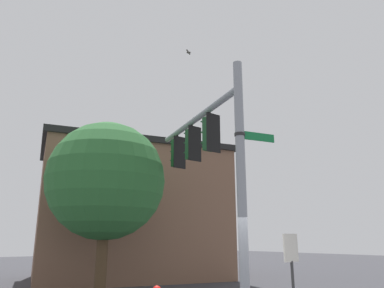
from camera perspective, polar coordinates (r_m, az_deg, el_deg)
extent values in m
cylinder|color=gray|center=(9.36, 7.73, -6.10)|extent=(0.24, 0.24, 6.71)
cylinder|color=gray|center=(12.48, 0.55, 3.88)|extent=(1.70, 5.64, 0.21)
cylinder|color=black|center=(11.47, 2.76, 4.55)|extent=(0.08, 0.08, 0.18)
cube|color=#194723|center=(11.28, 2.80, 1.60)|extent=(0.36, 0.30, 1.05)
sphere|color=red|center=(11.52, 2.16, 3.06)|extent=(0.22, 0.22, 0.22)
cube|color=#194723|center=(11.57, 2.10, 3.51)|extent=(0.24, 0.20, 0.03)
sphere|color=brown|center=(11.42, 2.18, 1.39)|extent=(0.22, 0.22, 0.22)
cube|color=#194723|center=(11.46, 2.11, 1.84)|extent=(0.24, 0.20, 0.03)
sphere|color=#0F4C19|center=(11.33, 2.20, -0.31)|extent=(0.22, 0.22, 0.22)
cube|color=#194723|center=(11.37, 2.13, 0.15)|extent=(0.24, 0.20, 0.03)
cube|color=black|center=(11.16, 3.37, 1.79)|extent=(0.54, 0.03, 1.22)
cylinder|color=black|center=(12.70, -0.04, 2.62)|extent=(0.08, 0.08, 0.18)
cube|color=#194723|center=(12.54, -0.04, -0.07)|extent=(0.36, 0.30, 1.05)
sphere|color=red|center=(12.77, -0.56, 1.28)|extent=(0.22, 0.22, 0.22)
cube|color=#194723|center=(12.81, -0.61, 1.69)|extent=(0.24, 0.20, 0.03)
sphere|color=brown|center=(12.68, -0.56, -0.24)|extent=(0.22, 0.22, 0.22)
cube|color=#194723|center=(12.72, -0.61, 0.18)|extent=(0.24, 0.20, 0.03)
sphere|color=#0F4C19|center=(12.60, -0.56, -1.78)|extent=(0.22, 0.22, 0.22)
cube|color=#194723|center=(12.64, -0.62, -1.36)|extent=(0.24, 0.20, 0.03)
cube|color=black|center=(12.41, 0.45, 0.08)|extent=(0.54, 0.03, 1.22)
cylinder|color=black|center=(13.97, -2.32, 1.02)|extent=(0.08, 0.08, 0.18)
cube|color=#194723|center=(13.82, -2.35, -1.43)|extent=(0.36, 0.30, 1.05)
sphere|color=red|center=(14.05, -2.78, -0.18)|extent=(0.22, 0.22, 0.22)
cube|color=#194723|center=(14.09, -2.83, 0.19)|extent=(0.24, 0.20, 0.03)
sphere|color=brown|center=(13.97, -2.80, -1.57)|extent=(0.22, 0.22, 0.22)
cube|color=#194723|center=(14.01, -2.84, -1.19)|extent=(0.24, 0.20, 0.03)
sphere|color=#0F4C19|center=(13.90, -2.82, -2.98)|extent=(0.22, 0.22, 0.22)
cube|color=#194723|center=(13.93, -2.86, -2.59)|extent=(0.24, 0.20, 0.03)
cube|color=black|center=(13.69, -1.93, -1.31)|extent=(0.54, 0.03, 1.22)
cube|color=#147238|center=(9.94, 10.49, 1.08)|extent=(0.91, 0.27, 0.22)
cube|color=white|center=(9.96, 10.41, 1.06)|extent=(0.90, 0.25, 0.04)
cylinder|color=#262626|center=(9.63, 7.47, 1.47)|extent=(0.28, 0.28, 0.08)
ellipsoid|color=#4C4742|center=(14.92, -0.55, 14.12)|extent=(0.13, 0.19, 0.06)
cube|color=#4C4742|center=(14.94, -0.51, 14.12)|extent=(0.26, 0.15, 0.10)
cube|color=#4C4742|center=(14.91, -0.59, 14.19)|extent=(0.26, 0.15, 0.10)
cube|color=brown|center=(20.13, -9.56, -10.86)|extent=(10.55, 8.66, 6.46)
cube|color=maroon|center=(23.61, -11.62, -10.50)|extent=(8.24, 3.10, 0.30)
cube|color=black|center=(20.61, -9.16, -1.45)|extent=(10.98, 9.01, 0.30)
cylinder|color=#4C3823|center=(13.89, -13.97, -17.09)|extent=(0.40, 0.40, 2.58)
sphere|color=#28602D|center=(14.03, -13.27, -5.54)|extent=(4.37, 4.37, 4.37)
cylinder|color=#333333|center=(10.94, 15.57, -20.88)|extent=(0.08, 0.08, 1.40)
cube|color=silver|center=(10.87, 15.18, -15.39)|extent=(0.60, 0.04, 0.76)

